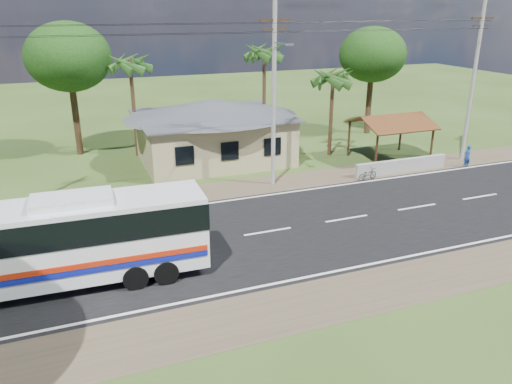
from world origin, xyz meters
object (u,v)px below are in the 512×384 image
(coach_bus, at_px, (49,238))
(motorcycle, at_px, (367,174))
(waiting_shed, at_px, (391,122))
(person, at_px, (467,156))

(coach_bus, xyz_separation_m, motorcycle, (18.79, 6.73, -1.75))
(waiting_shed, relative_size, coach_bus, 0.43)
(coach_bus, bearing_deg, person, 16.08)
(motorcycle, distance_m, person, 8.00)
(waiting_shed, relative_size, person, 3.31)
(coach_bus, height_order, person, coach_bus)
(waiting_shed, xyz_separation_m, motorcycle, (-4.06, -3.54, -2.32))
(coach_bus, bearing_deg, waiting_shed, 26.26)
(waiting_shed, xyz_separation_m, person, (3.93, -3.58, -1.94))
(motorcycle, bearing_deg, person, -102.64)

